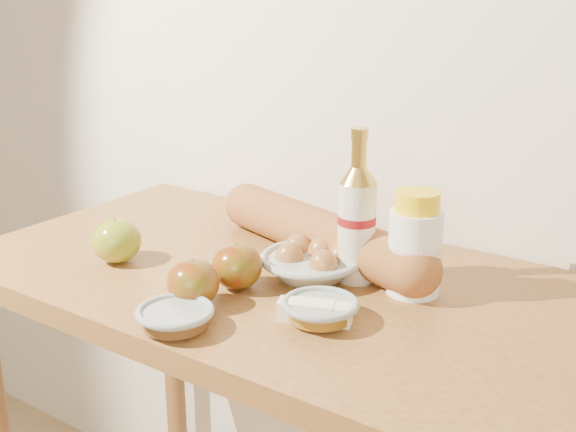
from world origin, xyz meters
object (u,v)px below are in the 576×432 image
Objects in this scene: table at (298,345)px; bourbon_bottle at (357,220)px; egg_bowl at (312,263)px; baguette at (320,234)px; cream_bottle at (415,247)px.

bourbon_bottle reaches higher than table.
baguette reaches higher than egg_bowl.
egg_bowl is (-0.17, -0.04, -0.05)m from cream_bottle.
table is 0.20m from baguette.
egg_bowl is at bearing 61.14° from table.
table is 4.67× the size of bourbon_bottle.
bourbon_bottle is 0.10m from cream_bottle.
baguette is at bearing 149.99° from cream_bottle.
bourbon_bottle is (0.08, 0.05, 0.23)m from table.
bourbon_bottle is 0.48× the size of baguette.
cream_bottle is 0.93× the size of egg_bowl.
baguette is at bearing 113.96° from egg_bowl.
cream_bottle is at bearing 18.85° from table.
cream_bottle is at bearing 12.80° from egg_bowl.
bourbon_bottle is at bearing 34.25° from table.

